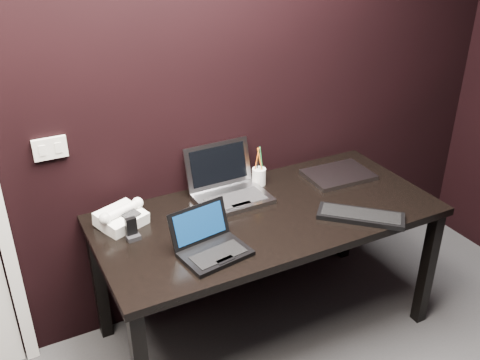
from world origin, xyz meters
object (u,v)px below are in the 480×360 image
pen_cup (259,176)px  silver_laptop (229,189)px  desk (268,225)px  ext_keyboard (361,216)px  closed_laptop (338,175)px  mobile_phone (132,231)px  desk_phone (121,217)px  netbook (211,245)px

pen_cup → silver_laptop: bearing=-165.2°
desk → ext_keyboard: size_ratio=4.27×
ext_keyboard → pen_cup: bearing=116.5°
desk → ext_keyboard: ext_keyboard is taller
silver_laptop → desk: bearing=-64.5°
desk → closed_laptop: closed_laptop is taller
desk → ext_keyboard: (0.37, -0.26, 0.09)m
desk → ext_keyboard: 0.46m
closed_laptop → mobile_phone: bearing=-176.6°
desk → mobile_phone: size_ratio=16.29×
silver_laptop → desk_phone: bearing=-179.0°
desk → netbook: (-0.39, -0.18, 0.12)m
netbook → closed_laptop: 0.99m
closed_laptop → mobile_phone: (-1.21, -0.07, 0.03)m
netbook → mobile_phone: (-0.27, 0.26, 0.00)m
mobile_phone → silver_laptop: bearing=14.2°
ext_keyboard → pen_cup: (-0.27, 0.54, 0.04)m
mobile_phone → pen_cup: (0.77, 0.20, 0.01)m
silver_laptop → ext_keyboard: size_ratio=0.94×
ext_keyboard → desk_phone: (-1.05, 0.47, 0.03)m
mobile_phone → desk: bearing=-6.9°
netbook → pen_cup: (0.50, 0.46, 0.01)m
desk → pen_cup: size_ratio=7.76×
mobile_phone → pen_cup: size_ratio=0.48×
ext_keyboard → closed_laptop: 0.44m
desk → mobile_phone: mobile_phone is taller
desk → pen_cup: 0.32m
ext_keyboard → desk_phone: bearing=155.8°
desk_phone → mobile_phone: bearing=-85.5°
ext_keyboard → closed_laptop: size_ratio=1.08×
silver_laptop → pen_cup: 0.22m
closed_laptop → netbook: bearing=-160.4°
netbook → pen_cup: 0.68m
desk → closed_laptop: 0.57m
netbook → pen_cup: pen_cup is taller
silver_laptop → desk_phone: size_ratio=1.46×
netbook → closed_laptop: netbook is taller
desk → silver_laptop: bearing=115.5°
netbook → closed_laptop: (0.94, 0.33, -0.03)m
desk_phone → pen_cup: bearing=4.8°
closed_laptop → mobile_phone: size_ratio=3.54×
ext_keyboard → desk_phone: desk_phone is taller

